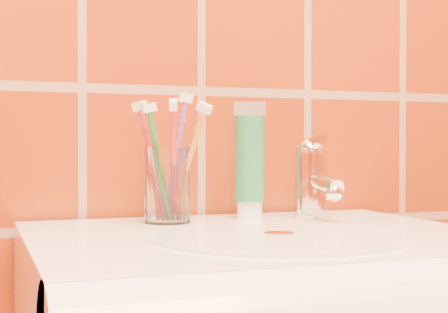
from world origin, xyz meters
name	(u,v)px	position (x,y,z in m)	size (l,w,h in m)	color
glass_tumbler	(167,185)	(-0.08, 1.10, 0.90)	(0.06, 0.06, 0.10)	white
toothpaste_tube	(250,164)	(0.05, 1.12, 0.93)	(0.05, 0.04, 0.17)	white
faucet	(312,175)	(0.14, 1.09, 0.91)	(0.05, 0.11, 0.12)	white
toothbrush_0	(176,158)	(-0.07, 1.11, 0.94)	(0.05, 0.03, 0.19)	#7E418C
toothbrush_1	(188,164)	(-0.06, 1.08, 0.93)	(0.05, 0.08, 0.17)	orange
toothbrush_2	(159,164)	(-0.09, 1.09, 0.93)	(0.05, 0.03, 0.17)	#207A33
toothbrush_3	(152,162)	(-0.10, 1.11, 0.93)	(0.05, 0.05, 0.18)	#AF2525
toothbrush_4	(174,163)	(-0.08, 1.07, 0.93)	(0.04, 0.08, 0.17)	#B22629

